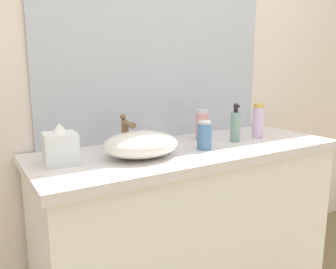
% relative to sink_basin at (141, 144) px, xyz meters
% --- Properties ---
extents(bathroom_wall_rear, '(6.00, 0.06, 2.60)m').
position_rel_sink_basin_xyz_m(bathroom_wall_rear, '(0.22, 0.37, 0.40)').
color(bathroom_wall_rear, silver).
rests_on(bathroom_wall_rear, ground).
extents(vanity_counter, '(1.52, 0.57, 0.84)m').
position_rel_sink_basin_xyz_m(vanity_counter, '(0.29, 0.04, -0.47)').
color(vanity_counter, white).
rests_on(vanity_counter, ground).
extents(wall_mirror_panel, '(1.34, 0.01, 0.99)m').
position_rel_sink_basin_xyz_m(wall_mirror_panel, '(0.29, 0.33, 0.44)').
color(wall_mirror_panel, '#B2BCC6').
rests_on(wall_mirror_panel, vanity_counter).
extents(sink_basin, '(0.33, 0.27, 0.11)m').
position_rel_sink_basin_xyz_m(sink_basin, '(0.00, 0.00, 0.00)').
color(sink_basin, silver).
rests_on(sink_basin, vanity_counter).
extents(faucet, '(0.03, 0.12, 0.17)m').
position_rel_sink_basin_xyz_m(faucet, '(0.00, 0.15, 0.04)').
color(faucet, brown).
rests_on(faucet, vanity_counter).
extents(soap_dispenser, '(0.05, 0.05, 0.20)m').
position_rel_sink_basin_xyz_m(soap_dispenser, '(0.56, 0.02, 0.03)').
color(soap_dispenser, gray).
rests_on(soap_dispenser, vanity_counter).
extents(lotion_bottle, '(0.06, 0.06, 0.19)m').
position_rel_sink_basin_xyz_m(lotion_bottle, '(0.73, 0.03, 0.04)').
color(lotion_bottle, silver).
rests_on(lotion_bottle, vanity_counter).
extents(perfume_bottle, '(0.07, 0.07, 0.16)m').
position_rel_sink_basin_xyz_m(perfume_bottle, '(0.44, 0.15, 0.02)').
color(perfume_bottle, '#E09D9B').
rests_on(perfume_bottle, vanity_counter).
extents(spray_can, '(0.07, 0.07, 0.14)m').
position_rel_sink_basin_xyz_m(spray_can, '(0.32, -0.03, 0.01)').
color(spray_can, teal).
rests_on(spray_can, vanity_counter).
extents(tissue_box, '(0.14, 0.14, 0.17)m').
position_rel_sink_basin_xyz_m(tissue_box, '(-0.32, 0.07, 0.02)').
color(tissue_box, silver).
rests_on(tissue_box, vanity_counter).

